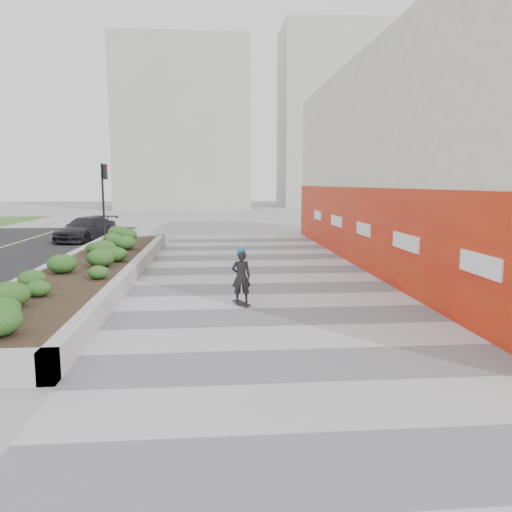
# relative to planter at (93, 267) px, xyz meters

# --- Properties ---
(ground) EXTENTS (160.00, 160.00, 0.00)m
(ground) POSITION_rel_planter_xyz_m (5.50, -7.00, -0.42)
(ground) COLOR gray
(ground) RESTS_ON ground
(walkway) EXTENTS (8.00, 36.00, 0.01)m
(walkway) POSITION_rel_planter_xyz_m (5.50, -4.00, -0.41)
(walkway) COLOR #A8A8AD
(walkway) RESTS_ON ground
(building) EXTENTS (6.04, 24.08, 8.00)m
(building) POSITION_rel_planter_xyz_m (12.48, 1.98, 3.56)
(building) COLOR beige
(building) RESTS_ON ground
(planter) EXTENTS (3.00, 18.00, 0.90)m
(planter) POSITION_rel_planter_xyz_m (0.00, 0.00, 0.00)
(planter) COLOR #9E9EA0
(planter) RESTS_ON ground
(traffic_signal_near) EXTENTS (0.33, 0.28, 4.20)m
(traffic_signal_near) POSITION_rel_planter_xyz_m (-1.73, 10.50, 2.34)
(traffic_signal_near) COLOR black
(traffic_signal_near) RESTS_ON ground
(distant_bldg_north_l) EXTENTS (16.00, 12.00, 20.00)m
(distant_bldg_north_l) POSITION_rel_planter_xyz_m (0.50, 48.00, 9.58)
(distant_bldg_north_l) COLOR #ADAAA3
(distant_bldg_north_l) RESTS_ON ground
(distant_bldg_north_r) EXTENTS (14.00, 10.00, 24.00)m
(distant_bldg_north_r) POSITION_rel_planter_xyz_m (20.50, 53.00, 11.58)
(distant_bldg_north_r) COLOR #ADAAA3
(distant_bldg_north_r) RESTS_ON ground
(manhole_cover) EXTENTS (0.44, 0.44, 0.01)m
(manhole_cover) POSITION_rel_planter_xyz_m (6.00, -4.00, -0.42)
(manhole_cover) COLOR #595654
(manhole_cover) RESTS_ON ground
(skateboarder) EXTENTS (0.51, 0.74, 1.52)m
(skateboarder) POSITION_rel_planter_xyz_m (4.70, -3.99, 0.35)
(skateboarder) COLOR beige
(skateboarder) RESTS_ON ground
(car_dark) EXTENTS (3.11, 4.86, 1.31)m
(car_dark) POSITION_rel_planter_xyz_m (-3.00, 11.47, 0.24)
(car_dark) COLOR black
(car_dark) RESTS_ON ground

